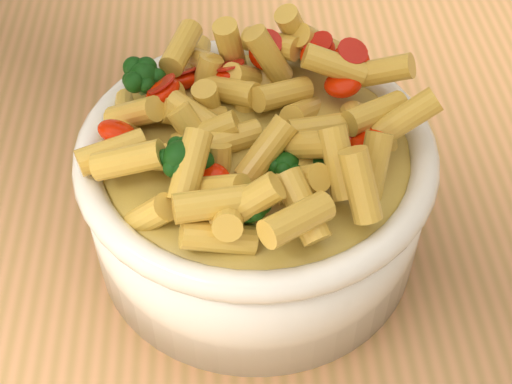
{
  "coord_description": "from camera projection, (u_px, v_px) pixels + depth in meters",
  "views": [
    {
      "loc": [
        0.08,
        -0.3,
        1.31
      ],
      "look_at": [
        0.1,
        0.04,
        0.95
      ],
      "focal_mm": 50.0,
      "sensor_mm": 36.0,
      "label": 1
    }
  ],
  "objects": [
    {
      "name": "table",
      "position": [
        137.0,
        359.0,
        0.58
      ],
      "size": [
        1.2,
        0.8,
        0.9
      ],
      "color": "#B87C4F",
      "rests_on": "ground"
    },
    {
      "name": "serving_bowl",
      "position": [
        256.0,
        191.0,
        0.49
      ],
      "size": [
        0.24,
        0.24,
        0.1
      ],
      "color": "white",
      "rests_on": "table"
    },
    {
      "name": "pasta_salad",
      "position": [
        256.0,
        122.0,
        0.45
      ],
      "size": [
        0.19,
        0.19,
        0.04
      ],
      "color": "gold",
      "rests_on": "serving_bowl"
    }
  ]
}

